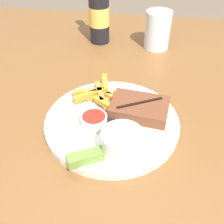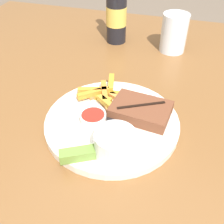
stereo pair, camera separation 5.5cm
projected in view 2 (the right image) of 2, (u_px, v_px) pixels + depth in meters
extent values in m
cube|color=brown|center=(112.00, 132.00, 0.58)|extent=(1.38, 1.34, 0.04)
cylinder|color=brown|center=(32.00, 83.00, 1.41)|extent=(0.06, 0.06, 0.73)
cylinder|color=silver|center=(112.00, 123.00, 0.57)|extent=(0.29, 0.29, 0.01)
cylinder|color=white|center=(112.00, 120.00, 0.56)|extent=(0.29, 0.29, 0.00)
cube|color=brown|center=(141.00, 110.00, 0.56)|extent=(0.13, 0.10, 0.03)
cube|color=black|center=(141.00, 105.00, 0.55)|extent=(0.10, 0.05, 0.00)
cube|color=gold|center=(111.00, 83.00, 0.64)|extent=(0.03, 0.06, 0.01)
cube|color=orange|center=(93.00, 90.00, 0.61)|extent=(0.07, 0.03, 0.01)
cube|color=#C37F3E|center=(104.00, 100.00, 0.60)|extent=(0.05, 0.07, 0.01)
cube|color=orange|center=(89.00, 94.00, 0.60)|extent=(0.05, 0.05, 0.01)
cube|color=gold|center=(100.00, 98.00, 0.61)|extent=(0.06, 0.02, 0.01)
cube|color=#C37A2D|center=(104.00, 91.00, 0.61)|extent=(0.04, 0.07, 0.01)
cube|color=gold|center=(108.00, 104.00, 0.57)|extent=(0.06, 0.05, 0.01)
cube|color=#CE7C3E|center=(98.00, 95.00, 0.62)|extent=(0.04, 0.05, 0.01)
cube|color=#D18C40|center=(121.00, 100.00, 0.60)|extent=(0.06, 0.04, 0.01)
cube|color=gold|center=(112.00, 94.00, 0.62)|extent=(0.08, 0.02, 0.01)
cylinder|color=white|center=(115.00, 144.00, 0.47)|extent=(0.08, 0.08, 0.05)
cylinder|color=beige|center=(115.00, 137.00, 0.46)|extent=(0.07, 0.07, 0.01)
cylinder|color=silver|center=(93.00, 119.00, 0.54)|extent=(0.05, 0.05, 0.02)
cylinder|color=#B22319|center=(93.00, 116.00, 0.54)|extent=(0.05, 0.05, 0.01)
cube|color=olive|center=(81.00, 154.00, 0.47)|extent=(0.08, 0.06, 0.02)
cube|color=#B7B7BC|center=(89.00, 99.00, 0.61)|extent=(0.09, 0.07, 0.00)
cube|color=#B7B7BC|center=(105.00, 115.00, 0.57)|extent=(0.03, 0.02, 0.00)
cube|color=#B7B7BC|center=(107.00, 114.00, 0.57)|extent=(0.03, 0.02, 0.00)
cube|color=#B7B7BC|center=(108.00, 113.00, 0.57)|extent=(0.03, 0.02, 0.00)
cube|color=#B7B7BC|center=(139.00, 104.00, 0.60)|extent=(0.07, 0.10, 0.00)
cube|color=black|center=(112.00, 120.00, 0.55)|extent=(0.04, 0.06, 0.01)
cylinder|color=black|center=(116.00, 18.00, 0.84)|extent=(0.06, 0.06, 0.16)
cylinder|color=gold|center=(116.00, 16.00, 0.83)|extent=(0.07, 0.07, 0.06)
cylinder|color=silver|center=(174.00, 33.00, 0.80)|extent=(0.08, 0.08, 0.12)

